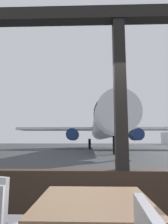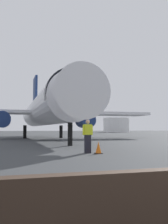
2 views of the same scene
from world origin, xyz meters
The scene contains 5 objects.
ground_plane centered at (0.00, 40.00, 0.00)m, with size 220.00×220.00×0.00m, color #383A3D.
window_frame centered at (0.00, 0.00, 1.22)m, with size 9.14×0.24×3.57m.
airplane centered at (1.79, 28.26, 3.63)m, with size 28.70×33.18×10.58m.
ground_crew_worker centered at (1.38, 9.67, 0.90)m, with size 0.57×0.22×1.74m.
traffic_cone centered at (1.82, 9.21, 0.28)m, with size 0.36×0.36×0.60m.
Camera 1 is at (-0.51, -3.24, 1.17)m, focal length 31.15 mm.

